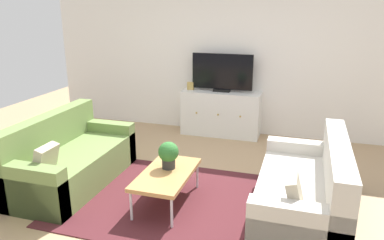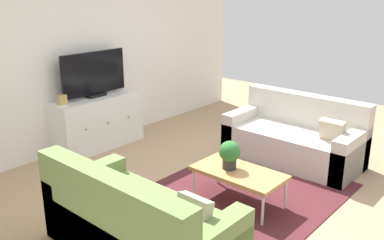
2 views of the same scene
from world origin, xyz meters
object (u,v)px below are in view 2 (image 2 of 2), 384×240
at_px(couch_left_side, 135,228).
at_px(tv_console, 98,122).
at_px(flat_screen_tv, 94,74).
at_px(mantel_clock, 62,100).
at_px(coffee_table, 239,173).
at_px(potted_plant, 230,154).
at_px(couch_right_side, 296,139).

relative_size(couch_left_side, tv_console, 1.31).
bearing_deg(flat_screen_tv, mantel_clock, -177.90).
height_order(coffee_table, tv_console, tv_console).
height_order(couch_left_side, flat_screen_tv, flat_screen_tv).
bearing_deg(couch_left_side, tv_console, 59.32).
xyz_separation_m(coffee_table, potted_plant, (-0.02, 0.11, 0.20)).
bearing_deg(flat_screen_tv, couch_left_side, -120.47).
bearing_deg(flat_screen_tv, potted_plant, -91.43).
xyz_separation_m(couch_right_side, coffee_table, (-1.51, -0.12, 0.06)).
bearing_deg(mantel_clock, tv_console, -0.00).
bearing_deg(couch_right_side, flat_screen_tv, 121.43).
relative_size(couch_right_side, coffee_table, 1.79).
height_order(couch_left_side, couch_right_side, same).
bearing_deg(potted_plant, couch_right_side, 0.20).
height_order(coffee_table, flat_screen_tv, flat_screen_tv).
relative_size(couch_left_side, mantel_clock, 13.44).
relative_size(couch_right_side, mantel_clock, 13.44).
bearing_deg(mantel_clock, potted_plant, -78.49).
xyz_separation_m(couch_right_side, tv_console, (-1.46, 2.37, 0.09)).
distance_m(potted_plant, mantel_clock, 2.44).
xyz_separation_m(potted_plant, tv_console, (0.06, 2.38, -0.17)).
xyz_separation_m(couch_left_side, potted_plant, (1.35, -0.01, 0.27)).
relative_size(potted_plant, tv_console, 0.23).
height_order(couch_right_side, tv_console, couch_right_side).
relative_size(potted_plant, mantel_clock, 2.39).
distance_m(couch_right_side, mantel_clock, 3.16).
distance_m(couch_left_side, potted_plant, 1.37).
relative_size(coffee_table, flat_screen_tv, 0.96).
bearing_deg(couch_right_side, potted_plant, -179.80).
bearing_deg(couch_right_side, couch_left_side, 180.00).
xyz_separation_m(couch_left_side, coffee_table, (1.37, -0.12, 0.06)).
height_order(tv_console, flat_screen_tv, flat_screen_tv).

